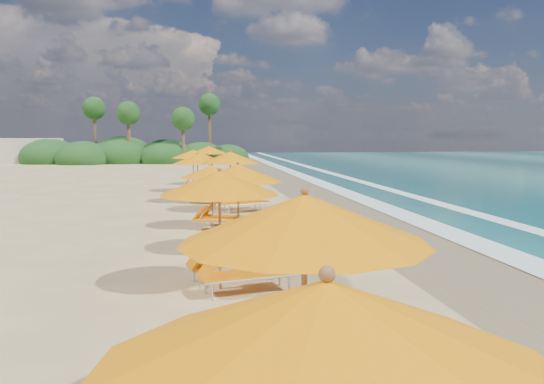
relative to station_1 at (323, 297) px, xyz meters
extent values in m
plane|color=#D3B87C|center=(1.29, 13.24, -1.48)|extent=(160.00, 160.00, 0.00)
cube|color=#887851|center=(5.29, 13.24, -1.47)|extent=(4.00, 160.00, 0.01)
cube|color=white|center=(6.79, 13.24, -1.45)|extent=(1.20, 160.00, 0.01)
cube|color=white|center=(9.79, 13.24, -1.46)|extent=(0.80, 160.00, 0.01)
cone|color=orange|center=(-0.65, -2.82, 0.72)|extent=(2.71, 2.71, 0.48)
sphere|color=olive|center=(-0.65, -2.82, 0.99)|extent=(0.09, 0.09, 0.09)
cylinder|color=olive|center=(-0.20, -0.02, -0.22)|extent=(0.06, 0.06, 2.53)
cone|color=orange|center=(-0.20, -0.02, 0.83)|extent=(2.80, 2.80, 0.51)
sphere|color=olive|center=(-0.20, -0.02, 1.12)|extent=(0.09, 0.09, 0.09)
cylinder|color=olive|center=(-0.83, 5.66, -0.28)|extent=(0.06, 0.06, 2.40)
cone|color=orange|center=(-0.83, 5.66, 0.72)|extent=(2.97, 2.97, 0.48)
sphere|color=olive|center=(-0.83, 5.66, 0.98)|extent=(0.09, 0.09, 0.09)
cylinder|color=olive|center=(-0.19, 9.19, -0.31)|extent=(0.06, 0.06, 2.35)
cone|color=orange|center=(-0.19, 9.19, 0.67)|extent=(2.76, 2.76, 0.47)
sphere|color=olive|center=(-0.19, 9.19, 0.93)|extent=(0.08, 0.08, 0.08)
cylinder|color=olive|center=(-0.77, 13.20, -0.42)|extent=(0.05, 0.05, 2.12)
cone|color=orange|center=(-0.77, 13.20, 0.46)|extent=(2.82, 2.82, 0.43)
sphere|color=olive|center=(-0.77, 13.20, 0.70)|extent=(0.08, 0.08, 0.08)
cylinder|color=olive|center=(0.09, 17.19, -0.25)|extent=(0.06, 0.06, 2.45)
cone|color=orange|center=(0.09, 17.19, 0.77)|extent=(3.25, 3.25, 0.49)
sphere|color=olive|center=(0.09, 17.19, 1.04)|extent=(0.09, 0.09, 0.09)
cylinder|color=olive|center=(-1.24, 20.54, -0.36)|extent=(0.06, 0.06, 2.25)
cone|color=orange|center=(-1.24, 20.54, 0.57)|extent=(3.02, 3.02, 0.45)
sphere|color=olive|center=(-1.24, 20.54, 0.83)|extent=(0.08, 0.08, 0.08)
cylinder|color=olive|center=(-1.48, 25.54, -0.32)|extent=(0.06, 0.06, 2.31)
cone|color=orange|center=(-1.48, 25.54, 0.64)|extent=(2.54, 2.54, 0.46)
sphere|color=olive|center=(-1.48, 25.54, 0.89)|extent=(0.08, 0.08, 0.08)
cylinder|color=olive|center=(-0.50, 29.79, -0.27)|extent=(0.06, 0.06, 2.43)
cone|color=orange|center=(-0.50, 29.79, 0.74)|extent=(2.58, 2.58, 0.49)
sphere|color=olive|center=(-0.50, 29.79, 1.01)|extent=(0.09, 0.09, 0.09)
ellipsoid|color=#163D14|center=(-4.71, 58.24, -0.86)|extent=(6.40, 6.40, 4.16)
ellipsoid|color=#163D14|center=(-9.71, 59.24, -0.78)|extent=(7.20, 7.20, 4.68)
ellipsoid|color=#163D14|center=(-13.71, 57.24, -0.89)|extent=(6.00, 6.00, 3.90)
ellipsoid|color=#163D14|center=(-0.71, 60.24, -0.93)|extent=(5.60, 5.60, 3.64)
ellipsoid|color=#163D14|center=(-17.71, 59.24, -0.84)|extent=(6.60, 6.60, 4.29)
ellipsoid|color=#163D14|center=(2.29, 58.24, -0.99)|extent=(5.00, 5.00, 3.25)
cylinder|color=brown|center=(-2.71, 56.24, 1.02)|extent=(0.36, 0.36, 5.00)
sphere|color=#163D14|center=(-2.71, 56.24, 3.52)|extent=(2.60, 2.60, 2.60)
cylinder|color=brown|center=(-8.71, 57.24, 1.32)|extent=(0.36, 0.36, 5.60)
sphere|color=#163D14|center=(-8.71, 57.24, 4.12)|extent=(2.60, 2.60, 2.60)
cylinder|color=brown|center=(-12.71, 59.24, 1.62)|extent=(0.36, 0.36, 6.20)
sphere|color=#163D14|center=(-12.71, 59.24, 4.72)|extent=(2.60, 2.60, 2.60)
cylinder|color=brown|center=(0.29, 60.24, 1.92)|extent=(0.36, 0.36, 6.80)
sphere|color=#163D14|center=(0.29, 60.24, 5.32)|extent=(2.60, 2.60, 2.60)
cube|color=beige|center=(-20.71, 61.24, -0.08)|extent=(7.00, 5.00, 2.80)
camera|label=1|loc=(-1.28, -5.41, 1.67)|focal=36.14mm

